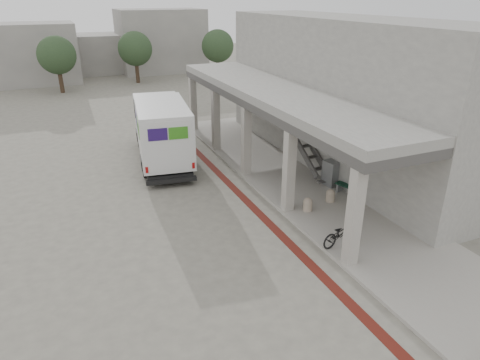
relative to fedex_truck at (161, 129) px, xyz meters
name	(u,v)px	position (x,y,z in m)	size (l,w,h in m)	color
ground	(244,228)	(1.00, -8.07, -1.69)	(120.00, 120.00, 0.00)	#656057
bike_lane_stripe	(246,201)	(2.00, -6.07, -1.68)	(0.35, 40.00, 0.01)	#4E160F
sidewalk	(334,207)	(5.00, -8.07, -1.63)	(4.40, 28.00, 0.12)	#9B938A
transit_building	(335,96)	(7.83, -3.57, 1.72)	(7.60, 17.00, 7.00)	gray
distant_backdrop	(77,50)	(-1.85, 27.82, 1.02)	(28.00, 10.00, 6.50)	gray
tree_left	(57,55)	(-4.00, 19.93, 1.50)	(3.20, 3.20, 4.80)	#38281C
tree_mid	(135,49)	(3.00, 21.93, 1.50)	(3.20, 3.20, 4.80)	#38281C
tree_right	(218,46)	(11.00, 20.93, 1.50)	(3.20, 3.20, 4.80)	#38281C
fedex_truck	(161,129)	(0.00, 0.00, 0.00)	(3.29, 7.66, 3.16)	black
bench	(354,190)	(6.20, -7.72, -1.27)	(0.93, 1.78, 0.41)	gray
bollard_near	(330,195)	(5.05, -7.68, -1.30)	(0.35, 0.35, 0.53)	gray
bollard_far	(308,204)	(3.76, -8.00, -1.30)	(0.36, 0.36, 0.54)	tan
utility_cabinet	(331,173)	(6.00, -6.29, -1.00)	(0.51, 0.68, 1.13)	gray
bicycle_black	(342,232)	(3.50, -10.57, -1.12)	(0.59, 1.68, 0.88)	black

